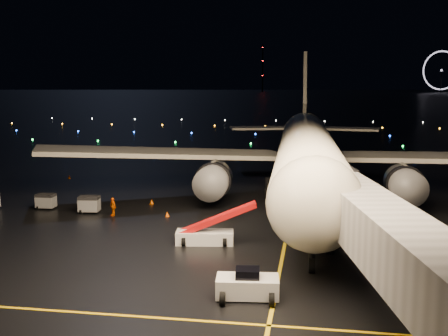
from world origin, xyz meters
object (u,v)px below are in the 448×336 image
at_px(baggage_cart_0, 89,204).
at_px(crew_c, 113,207).
at_px(belt_loader, 205,224).
at_px(airliner, 307,119).
at_px(baggage_cart_1, 46,201).
at_px(pushback_tug, 248,283).

bearing_deg(baggage_cart_0, crew_c, -22.79).
height_order(belt_loader, baggage_cart_0, belt_loader).
relative_size(airliner, belt_loader, 9.15).
relative_size(belt_loader, baggage_cart_0, 3.41).
bearing_deg(baggage_cart_0, belt_loader, -38.98).
relative_size(baggage_cart_0, baggage_cart_1, 1.08).
height_order(baggage_cart_0, baggage_cart_1, baggage_cart_0).
distance_m(airliner, belt_loader, 23.30).
height_order(pushback_tug, baggage_cart_0, pushback_tug).
relative_size(airliner, pushback_tug, 16.40).
bearing_deg(pushback_tug, baggage_cart_0, 127.12).
xyz_separation_m(airliner, baggage_cart_0, (-20.94, -12.23, -7.84)).
relative_size(airliner, baggage_cart_0, 31.24).
xyz_separation_m(airliner, belt_loader, (-7.58, -20.87, -7.05)).
bearing_deg(belt_loader, baggage_cart_0, 139.16).
xyz_separation_m(belt_loader, baggage_cart_1, (-18.42, 9.59, -0.85)).
bearing_deg(baggage_cart_1, belt_loader, -28.97).
distance_m(pushback_tug, crew_c, 24.11).
bearing_deg(baggage_cart_1, airliner, 22.00).
distance_m(belt_loader, baggage_cart_1, 20.78).
relative_size(pushback_tug, crew_c, 2.09).
relative_size(pushback_tug, baggage_cart_1, 2.06).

